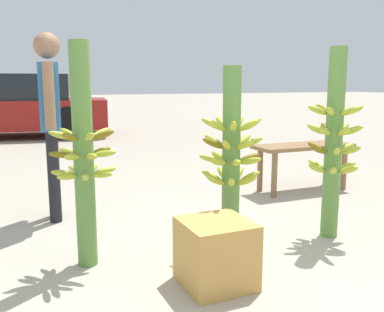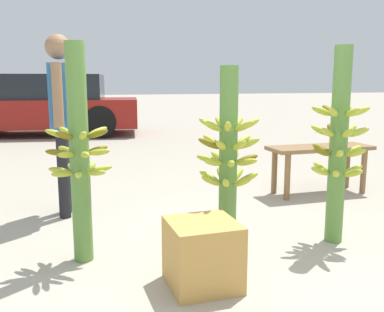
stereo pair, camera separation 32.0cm
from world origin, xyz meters
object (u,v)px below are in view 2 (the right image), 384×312
object	(u,v)px
market_bench	(320,155)
produce_crate	(203,254)
banana_stalk_left	(79,154)
parked_car	(46,106)
banana_stalk_center	(228,158)
banana_stalk_right	(338,145)
vendor_person	(61,108)

from	to	relation	value
market_bench	produce_crate	xyz separation A→B (m)	(-1.91, -1.64, -0.23)
banana_stalk_left	parked_car	world-z (taller)	banana_stalk_left
banana_stalk_center	market_bench	world-z (taller)	banana_stalk_center
banana_stalk_right	banana_stalk_left	bearing A→B (deg)	173.02
banana_stalk_center	vendor_person	world-z (taller)	vendor_person
market_bench	banana_stalk_center	bearing A→B (deg)	-142.06
banana_stalk_left	parked_car	xyz separation A→B (m)	(-0.30, 7.51, -0.06)
banana_stalk_center	banana_stalk_right	world-z (taller)	banana_stalk_right
vendor_person	market_bench	size ratio (longest dim) A/B	1.41
banana_stalk_left	parked_car	bearing A→B (deg)	92.27
banana_stalk_right	parked_car	xyz separation A→B (m)	(-2.13, 7.73, -0.07)
banana_stalk_left	parked_car	size ratio (longest dim) A/B	0.32
produce_crate	banana_stalk_center	bearing A→B (deg)	52.80
vendor_person	parked_car	distance (m)	6.44
banana_stalk_center	market_bench	distance (m)	1.97
banana_stalk_left	produce_crate	size ratio (longest dim) A/B	3.67
parked_car	banana_stalk_left	bearing A→B (deg)	-167.72
banana_stalk_right	produce_crate	size ratio (longest dim) A/B	3.68
vendor_person	parked_car	bearing A→B (deg)	-171.87
banana_stalk_center	banana_stalk_right	size ratio (longest dim) A/B	0.90
banana_stalk_left	market_bench	world-z (taller)	banana_stalk_left
banana_stalk_right	market_bench	world-z (taller)	banana_stalk_right
banana_stalk_center	market_bench	bearing A→B (deg)	37.00
banana_stalk_center	banana_stalk_right	bearing A→B (deg)	-5.29
parked_car	vendor_person	bearing A→B (deg)	-168.07
banana_stalk_left	produce_crate	world-z (taller)	banana_stalk_left
banana_stalk_center	parked_car	distance (m)	7.76
market_bench	parked_car	size ratio (longest dim) A/B	0.25
banana_stalk_center	parked_car	xyz separation A→B (m)	(-1.29, 7.65, -0.01)
banana_stalk_left	banana_stalk_center	size ratio (longest dim) A/B	1.11
banana_stalk_center	vendor_person	bearing A→B (deg)	131.15
vendor_person	parked_car	size ratio (longest dim) A/B	0.36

